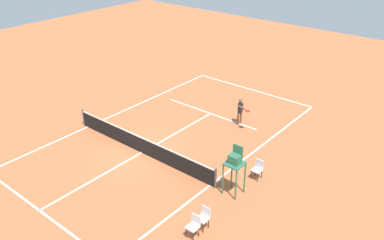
# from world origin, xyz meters

# --- Properties ---
(ground_plane) EXTENTS (60.00, 60.00, 0.00)m
(ground_plane) POSITION_xyz_m (0.00, 0.00, 0.00)
(ground_plane) COLOR #B76038
(court_lines) EXTENTS (9.19, 22.10, 0.01)m
(court_lines) POSITION_xyz_m (0.00, 0.00, 0.00)
(court_lines) COLOR white
(court_lines) RESTS_ON ground
(tennis_net) EXTENTS (9.79, 0.10, 1.07)m
(tennis_net) POSITION_xyz_m (0.00, 0.00, 0.50)
(tennis_net) COLOR #4C4C51
(tennis_net) RESTS_ON ground
(player_serving) EXTENTS (1.17, 0.90, 1.64)m
(player_serving) POSITION_xyz_m (-2.22, -6.00, 0.97)
(player_serving) COLOR brown
(player_serving) RESTS_ON ground
(tennis_ball) EXTENTS (0.07, 0.07, 0.07)m
(tennis_ball) POSITION_xyz_m (-0.57, -4.09, 0.03)
(tennis_ball) COLOR #CCE033
(tennis_ball) RESTS_ON ground
(umpire_chair) EXTENTS (0.80, 0.80, 2.41)m
(umpire_chair) POSITION_xyz_m (-5.68, -0.23, 1.61)
(umpire_chair) COLOR #2D6B4C
(umpire_chair) RESTS_ON ground
(courtside_chair_near) EXTENTS (0.44, 0.46, 0.95)m
(courtside_chair_near) POSITION_xyz_m (-6.04, 3.04, 0.53)
(courtside_chair_near) COLOR #262626
(courtside_chair_near) RESTS_ON ground
(courtside_chair_mid) EXTENTS (0.44, 0.46, 0.95)m
(courtside_chair_mid) POSITION_xyz_m (-5.91, -1.91, 0.53)
(courtside_chair_mid) COLOR #262626
(courtside_chair_mid) RESTS_ON ground
(courtside_chair_far) EXTENTS (0.44, 0.46, 0.95)m
(courtside_chair_far) POSITION_xyz_m (-6.04, 2.41, 0.53)
(courtside_chair_far) COLOR #262626
(courtside_chair_far) RESTS_ON ground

